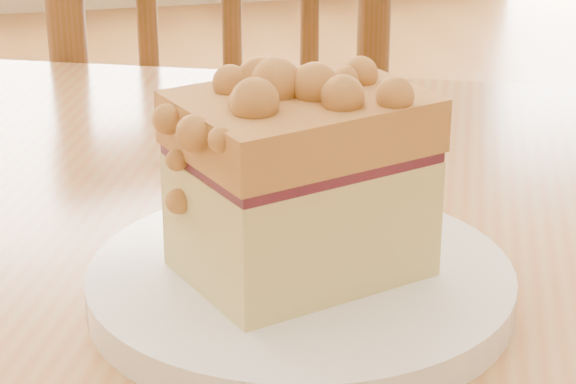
# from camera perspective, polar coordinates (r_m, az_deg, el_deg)

# --- Properties ---
(cafe_chair_main) EXTENTS (0.51, 0.51, 0.91)m
(cafe_chair_main) POSITION_cam_1_polar(r_m,az_deg,el_deg) (1.33, -5.43, -2.83)
(cafe_chair_main) COLOR brown
(cafe_chair_main) RESTS_ON ground
(plate) EXTENTS (0.22, 0.22, 0.02)m
(plate) POSITION_cam_1_polar(r_m,az_deg,el_deg) (0.58, 0.63, -4.81)
(plate) COLOR white
(plate) RESTS_ON cafe_table_main
(cake_slice) EXTENTS (0.14, 0.12, 0.11)m
(cake_slice) POSITION_cam_1_polar(r_m,az_deg,el_deg) (0.55, 0.52, 0.92)
(cake_slice) COLOR #DDCD7D
(cake_slice) RESTS_ON plate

